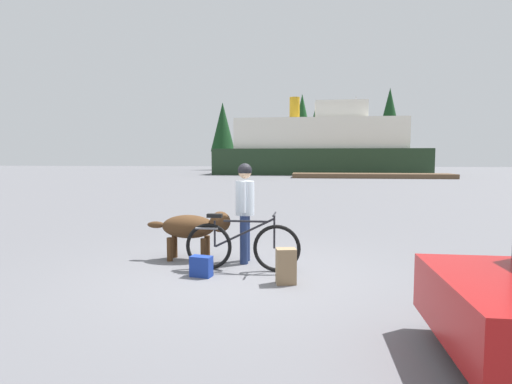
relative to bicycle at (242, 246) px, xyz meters
name	(u,v)px	position (x,y,z in m)	size (l,w,h in m)	color
ground_plane	(239,275)	(0.00, -0.27, -0.40)	(160.00, 160.00, 0.00)	slate
bicycle	(242,246)	(0.00, 0.00, 0.00)	(1.84, 0.44, 0.93)	black
person_cyclist	(245,203)	(-0.03, 0.54, 0.62)	(0.32, 0.53, 1.70)	navy
dog	(194,227)	(-0.94, 0.58, 0.18)	(1.50, 0.48, 0.87)	#472D19
backpack	(286,266)	(0.74, -0.60, -0.15)	(0.28, 0.20, 0.51)	#8C7251
handbag_pannier	(201,266)	(-0.55, -0.40, -0.25)	(0.32, 0.18, 0.31)	navy
dock_pier	(371,176)	(6.52, 31.65, -0.20)	(13.98, 2.99, 0.40)	brown
ferry_boat	(320,148)	(2.12, 39.45, 2.50)	(22.24, 7.03, 8.34)	#1E331E
sailboat_moored	(355,169)	(6.30, 43.57, 0.10)	(7.62, 2.13, 8.88)	silver
pine_tree_far_left	(223,127)	(-11.76, 54.25, 5.90)	(3.61, 3.61, 9.92)	#4C331E
pine_tree_center	(317,126)	(2.07, 55.52, 6.05)	(3.86, 3.86, 10.12)	#4C331E
pine_tree_far_right	(389,120)	(12.31, 55.67, 6.80)	(4.16, 4.16, 11.76)	#4C331E
pine_tree_mid_back	(302,121)	(-0.22, 59.59, 7.06)	(3.77, 3.77, 11.74)	#4C331E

